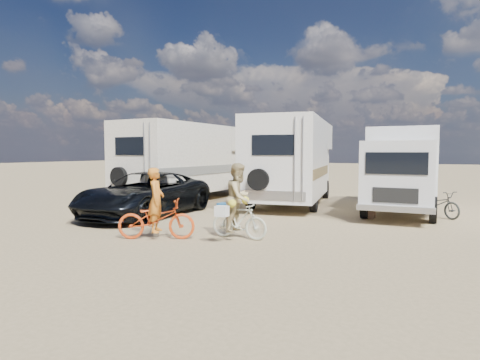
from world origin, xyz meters
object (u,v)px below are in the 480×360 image
at_px(bike_parked, 438,204).
at_px(crate, 368,213).
at_px(rider_woman, 239,205).
at_px(rv_left, 191,162).
at_px(rider_man, 156,207).
at_px(bike_man, 156,219).
at_px(bike_woman, 239,221).
at_px(dark_suv, 145,194).
at_px(box_truck, 402,171).
at_px(cooler, 226,209).
at_px(rv_main, 293,162).

bearing_deg(bike_parked, crate, 160.61).
relative_size(rider_woman, bike_parked, 1.00).
distance_m(rv_left, rider_man, 8.43).
distance_m(bike_man, bike_woman, 2.03).
bearing_deg(bike_woman, bike_parked, -36.20).
xyz_separation_m(bike_woman, rider_man, (-1.83, -0.89, 0.34)).
bearing_deg(bike_parked, dark_suv, 155.91).
relative_size(box_truck, rider_woman, 3.57).
height_order(dark_suv, rider_woman, rider_woman).
bearing_deg(rv_left, bike_parked, -2.42).
bearing_deg(dark_suv, cooler, 26.35).
height_order(box_truck, bike_woman, box_truck).
bearing_deg(bike_man, rv_left, 1.24).
xyz_separation_m(dark_suv, bike_man, (2.53, -2.81, -0.24)).
distance_m(bike_parked, cooler, 7.01).
relative_size(rv_left, cooler, 15.16).
bearing_deg(bike_man, crate, -62.96).
distance_m(rider_man, cooler, 4.11).
bearing_deg(rv_left, rider_man, -61.05).
relative_size(rider_woman, cooler, 3.31).
bearing_deg(cooler, bike_man, -83.68).
bearing_deg(bike_man, bike_parked, -68.89).
height_order(rv_main, rider_man, rv_main).
xyz_separation_m(rv_main, bike_parked, (5.42, -1.47, -1.27)).
relative_size(rv_left, bike_woman, 5.14).
bearing_deg(dark_suv, rv_left, 102.19).
xyz_separation_m(rider_woman, cooler, (-1.96, 3.18, -0.64)).
height_order(rider_man, cooler, rider_man).
bearing_deg(rider_woman, crate, -26.01).
bearing_deg(crate, bike_parked, 27.57).
relative_size(box_truck, bike_parked, 3.59).
distance_m(rv_main, box_truck, 4.40).
relative_size(rider_man, cooler, 3.10).
relative_size(bike_man, rider_woman, 1.12).
height_order(rider_man, crate, rider_man).
bearing_deg(bike_woman, crate, -26.01).
distance_m(bike_man, rider_man, 0.30).
distance_m(rv_left, bike_man, 8.47).
bearing_deg(rv_main, cooler, -112.80).
height_order(bike_man, crate, bike_man).
xyz_separation_m(box_truck, crate, (-0.93, -1.62, -1.32)).
distance_m(dark_suv, crate, 7.41).
xyz_separation_m(rv_left, bike_woman, (5.49, -6.65, -1.22)).
bearing_deg(rv_left, crate, -11.23).
relative_size(rv_left, crate, 18.49).
distance_m(dark_suv, rider_woman, 4.77).
relative_size(box_truck, dark_suv, 1.14).
distance_m(box_truck, rider_woman, 7.15).
height_order(box_truck, bike_man, box_truck).
distance_m(dark_suv, rider_man, 3.78).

